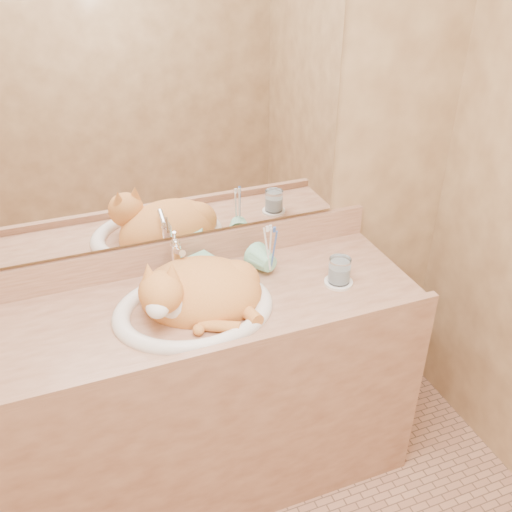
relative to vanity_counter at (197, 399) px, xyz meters
name	(u,v)px	position (x,y,z in m)	size (l,w,h in m)	color
wall_back	(161,168)	(0.00, 0.28, 0.82)	(2.40, 0.02, 2.50)	olive
vanity_counter	(197,399)	(0.00, 0.00, 0.00)	(1.60, 0.55, 0.85)	brown
mirror	(158,129)	(0.00, 0.26, 0.97)	(1.30, 0.02, 0.80)	white
sink_basin	(192,291)	(0.01, -0.02, 0.51)	(0.53, 0.44, 0.17)	white
faucet	(177,258)	(0.01, 0.18, 0.51)	(0.05, 0.13, 0.18)	white
cat	(196,290)	(0.03, 0.00, 0.49)	(0.42, 0.34, 0.23)	#C46F2D
soap_dispenser	(216,264)	(0.13, 0.10, 0.51)	(0.08, 0.08, 0.18)	#80CDA5
toothbrush_cup	(271,266)	(0.33, 0.08, 0.47)	(0.10, 0.10, 0.10)	#80CDA5
toothbrushes	(271,247)	(0.33, 0.08, 0.55)	(0.03, 0.03, 0.21)	silver
saucer	(338,282)	(0.54, -0.05, 0.43)	(0.10, 0.10, 0.01)	white
water_glass	(340,270)	(0.54, -0.05, 0.48)	(0.08, 0.08, 0.09)	white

